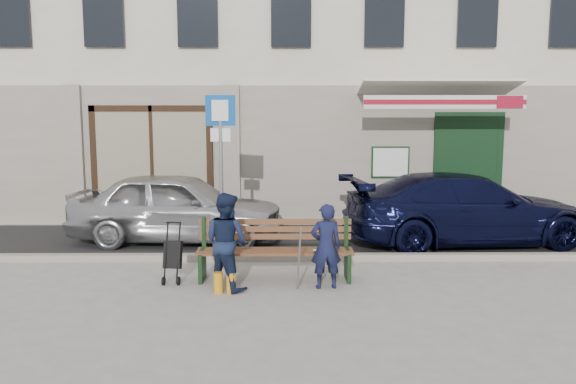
{
  "coord_description": "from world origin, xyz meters",
  "views": [
    {
      "loc": [
        -0.17,
        -8.05,
        2.51
      ],
      "look_at": [
        -0.09,
        1.6,
        1.2
      ],
      "focal_mm": 35.0,
      "sensor_mm": 36.0,
      "label": 1
    }
  ],
  "objects_px": {
    "bench": "(272,250)",
    "woman": "(226,241)",
    "car_silver": "(178,207)",
    "car_navy": "(466,209)",
    "parking_sign": "(221,148)",
    "stroller": "(173,256)",
    "man": "(326,246)"
  },
  "relations": [
    {
      "from": "bench",
      "to": "woman",
      "type": "bearing_deg",
      "value": -144.1
    },
    {
      "from": "car_silver",
      "to": "car_navy",
      "type": "height_order",
      "value": "car_silver"
    },
    {
      "from": "car_navy",
      "to": "parking_sign",
      "type": "height_order",
      "value": "parking_sign"
    },
    {
      "from": "parking_sign",
      "to": "bench",
      "type": "xyz_separation_m",
      "value": [
        0.93,
        -1.5,
        -1.49
      ]
    },
    {
      "from": "woman",
      "to": "bench",
      "type": "bearing_deg",
      "value": -109.69
    },
    {
      "from": "car_silver",
      "to": "car_navy",
      "type": "bearing_deg",
      "value": -87.66
    },
    {
      "from": "car_navy",
      "to": "stroller",
      "type": "bearing_deg",
      "value": 108.94
    },
    {
      "from": "parking_sign",
      "to": "woman",
      "type": "xyz_separation_m",
      "value": [
        0.28,
        -1.98,
        -1.23
      ]
    },
    {
      "from": "car_silver",
      "to": "woman",
      "type": "height_order",
      "value": "car_silver"
    },
    {
      "from": "bench",
      "to": "stroller",
      "type": "distance_m",
      "value": 1.51
    },
    {
      "from": "parking_sign",
      "to": "bench",
      "type": "bearing_deg",
      "value": -49.96
    },
    {
      "from": "car_navy",
      "to": "bench",
      "type": "xyz_separation_m",
      "value": [
        -3.78,
        -2.44,
        -0.24
      ]
    },
    {
      "from": "man",
      "to": "stroller",
      "type": "xyz_separation_m",
      "value": [
        -2.3,
        0.32,
        -0.23
      ]
    },
    {
      "from": "bench",
      "to": "stroller",
      "type": "relative_size",
      "value": 2.64
    },
    {
      "from": "man",
      "to": "stroller",
      "type": "relative_size",
      "value": 1.38
    },
    {
      "from": "parking_sign",
      "to": "woman",
      "type": "distance_m",
      "value": 2.35
    },
    {
      "from": "car_navy",
      "to": "man",
      "type": "height_order",
      "value": "car_navy"
    },
    {
      "from": "bench",
      "to": "parking_sign",
      "type": "bearing_deg",
      "value": 121.75
    },
    {
      "from": "man",
      "to": "car_silver",
      "type": "bearing_deg",
      "value": -55.02
    },
    {
      "from": "car_silver",
      "to": "man",
      "type": "distance_m",
      "value": 4.07
    },
    {
      "from": "parking_sign",
      "to": "car_silver",
      "type": "bearing_deg",
      "value": 140.44
    },
    {
      "from": "parking_sign",
      "to": "stroller",
      "type": "height_order",
      "value": "parking_sign"
    },
    {
      "from": "parking_sign",
      "to": "car_navy",
      "type": "bearing_deg",
      "value": 19.54
    },
    {
      "from": "car_silver",
      "to": "parking_sign",
      "type": "height_order",
      "value": "parking_sign"
    },
    {
      "from": "parking_sign",
      "to": "man",
      "type": "bearing_deg",
      "value": -40.01
    },
    {
      "from": "bench",
      "to": "stroller",
      "type": "height_order",
      "value": "bench"
    },
    {
      "from": "car_silver",
      "to": "bench",
      "type": "height_order",
      "value": "car_silver"
    },
    {
      "from": "parking_sign",
      "to": "man",
      "type": "height_order",
      "value": "parking_sign"
    },
    {
      "from": "car_navy",
      "to": "bench",
      "type": "relative_size",
      "value": 2.01
    },
    {
      "from": "man",
      "to": "stroller",
      "type": "bearing_deg",
      "value": -14.75
    },
    {
      "from": "man",
      "to": "woman",
      "type": "relative_size",
      "value": 0.88
    },
    {
      "from": "car_navy",
      "to": "man",
      "type": "relative_size",
      "value": 3.85
    }
  ]
}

